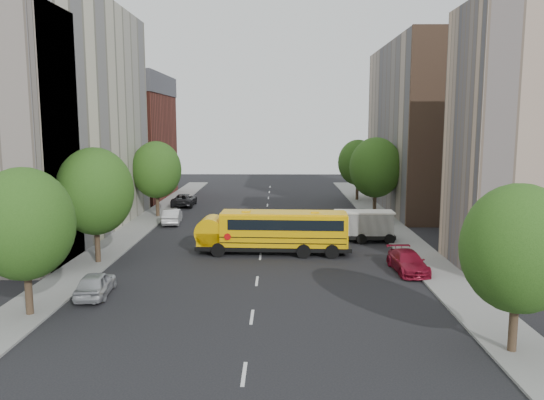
{
  "coord_description": "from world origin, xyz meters",
  "views": [
    {
      "loc": [
        1.31,
        -38.99,
        9.46
      ],
      "look_at": [
        0.78,
        2.0,
        3.52
      ],
      "focal_mm": 35.0,
      "sensor_mm": 36.0,
      "label": 1
    }
  ],
  "objects_px": {
    "street_tree_0": "(24,224)",
    "street_tree_3": "(518,249)",
    "school_bus": "(272,230)",
    "safari_truck": "(358,225)",
    "street_tree_1": "(95,191)",
    "parked_car_2": "(184,200)",
    "street_tree_2": "(157,170)",
    "street_tree_5": "(358,163)",
    "parked_car_0": "(95,284)",
    "parked_car_4": "(363,216)",
    "street_tree_4": "(376,168)",
    "parked_car_1": "(172,216)",
    "parked_car_3": "(408,262)"
  },
  "relations": [
    {
      "from": "parked_car_2",
      "to": "parked_car_3",
      "type": "distance_m",
      "value": 33.27
    },
    {
      "from": "street_tree_2",
      "to": "street_tree_5",
      "type": "height_order",
      "value": "street_tree_2"
    },
    {
      "from": "street_tree_5",
      "to": "parked_car_4",
      "type": "distance_m",
      "value": 15.65
    },
    {
      "from": "street_tree_2",
      "to": "parked_car_4",
      "type": "relative_size",
      "value": 1.93
    },
    {
      "from": "school_bus",
      "to": "parked_car_0",
      "type": "height_order",
      "value": "school_bus"
    },
    {
      "from": "parked_car_3",
      "to": "safari_truck",
      "type": "bearing_deg",
      "value": 97.84
    },
    {
      "from": "street_tree_0",
      "to": "street_tree_3",
      "type": "distance_m",
      "value": 22.36
    },
    {
      "from": "street_tree_0",
      "to": "street_tree_1",
      "type": "relative_size",
      "value": 0.94
    },
    {
      "from": "street_tree_0",
      "to": "street_tree_3",
      "type": "bearing_deg",
      "value": -10.3
    },
    {
      "from": "parked_car_3",
      "to": "parked_car_4",
      "type": "distance_m",
      "value": 16.82
    },
    {
      "from": "street_tree_5",
      "to": "parked_car_4",
      "type": "height_order",
      "value": "street_tree_5"
    },
    {
      "from": "street_tree_2",
      "to": "street_tree_3",
      "type": "bearing_deg",
      "value": -55.49
    },
    {
      "from": "street_tree_0",
      "to": "parked_car_4",
      "type": "bearing_deg",
      "value": 50.8
    },
    {
      "from": "parked_car_0",
      "to": "street_tree_3",
      "type": "bearing_deg",
      "value": 155.46
    },
    {
      "from": "street_tree_0",
      "to": "street_tree_5",
      "type": "relative_size",
      "value": 0.99
    },
    {
      "from": "street_tree_2",
      "to": "parked_car_0",
      "type": "xyz_separation_m",
      "value": [
        2.2,
        -24.87,
        -4.14
      ]
    },
    {
      "from": "street_tree_2",
      "to": "parked_car_4",
      "type": "distance_m",
      "value": 21.0
    },
    {
      "from": "safari_truck",
      "to": "parked_car_2",
      "type": "bearing_deg",
      "value": 134.25
    },
    {
      "from": "parked_car_0",
      "to": "street_tree_5",
      "type": "bearing_deg",
      "value": -122.98
    },
    {
      "from": "parked_car_2",
      "to": "parked_car_0",
      "type": "bearing_deg",
      "value": 90.81
    },
    {
      "from": "parked_car_0",
      "to": "parked_car_4",
      "type": "xyz_separation_m",
      "value": [
        18.16,
        21.84,
        -0.01
      ]
    },
    {
      "from": "street_tree_3",
      "to": "parked_car_2",
      "type": "bearing_deg",
      "value": 117.66
    },
    {
      "from": "street_tree_2",
      "to": "street_tree_4",
      "type": "relative_size",
      "value": 0.95
    },
    {
      "from": "street_tree_1",
      "to": "school_bus",
      "type": "relative_size",
      "value": 0.7
    },
    {
      "from": "safari_truck",
      "to": "parked_car_0",
      "type": "distance_m",
      "value": 21.6
    },
    {
      "from": "parked_car_2",
      "to": "street_tree_2",
      "type": "bearing_deg",
      "value": 78.54
    },
    {
      "from": "street_tree_1",
      "to": "parked_car_3",
      "type": "height_order",
      "value": "street_tree_1"
    },
    {
      "from": "school_bus",
      "to": "parked_car_3",
      "type": "xyz_separation_m",
      "value": [
        8.76,
        -4.77,
        -1.1
      ]
    },
    {
      "from": "street_tree_2",
      "to": "street_tree_5",
      "type": "bearing_deg",
      "value": 28.61
    },
    {
      "from": "street_tree_3",
      "to": "street_tree_5",
      "type": "distance_m",
      "value": 44.0
    },
    {
      "from": "street_tree_3",
      "to": "parked_car_4",
      "type": "relative_size",
      "value": 1.78
    },
    {
      "from": "street_tree_3",
      "to": "school_bus",
      "type": "bearing_deg",
      "value": 121.0
    },
    {
      "from": "street_tree_3",
      "to": "street_tree_2",
      "type": "bearing_deg",
      "value": 124.51
    },
    {
      "from": "street_tree_1",
      "to": "safari_truck",
      "type": "xyz_separation_m",
      "value": [
        18.74,
        7.0,
        -3.64
      ]
    },
    {
      "from": "parked_car_3",
      "to": "parked_car_2",
      "type": "bearing_deg",
      "value": 121.25
    },
    {
      "from": "school_bus",
      "to": "parked_car_0",
      "type": "bearing_deg",
      "value": -131.91
    },
    {
      "from": "street_tree_2",
      "to": "street_tree_4",
      "type": "distance_m",
      "value": 22.0
    },
    {
      "from": "street_tree_4",
      "to": "parked_car_0",
      "type": "distance_m",
      "value": 32.09
    },
    {
      "from": "street_tree_0",
      "to": "street_tree_4",
      "type": "height_order",
      "value": "street_tree_4"
    },
    {
      "from": "street_tree_2",
      "to": "parked_car_0",
      "type": "height_order",
      "value": "street_tree_2"
    },
    {
      "from": "street_tree_2",
      "to": "school_bus",
      "type": "height_order",
      "value": "street_tree_2"
    },
    {
      "from": "safari_truck",
      "to": "street_tree_1",
      "type": "bearing_deg",
      "value": -158.72
    },
    {
      "from": "school_bus",
      "to": "parked_car_2",
      "type": "relative_size",
      "value": 2.18
    },
    {
      "from": "parked_car_2",
      "to": "street_tree_0",
      "type": "bearing_deg",
      "value": 87.11
    },
    {
      "from": "street_tree_5",
      "to": "parked_car_1",
      "type": "bearing_deg",
      "value": -141.8
    },
    {
      "from": "street_tree_2",
      "to": "street_tree_3",
      "type": "distance_m",
      "value": 38.83
    },
    {
      "from": "street_tree_0",
      "to": "school_bus",
      "type": "distance_m",
      "value": 17.75
    },
    {
      "from": "street_tree_1",
      "to": "street_tree_5",
      "type": "xyz_separation_m",
      "value": [
        22.0,
        30.0,
        -0.25
      ]
    },
    {
      "from": "street_tree_3",
      "to": "safari_truck",
      "type": "xyz_separation_m",
      "value": [
        -3.26,
        21.0,
        -3.14
      ]
    },
    {
      "from": "street_tree_4",
      "to": "street_tree_0",
      "type": "bearing_deg",
      "value": -128.16
    }
  ]
}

